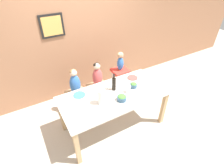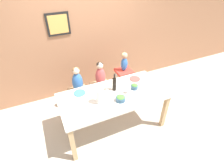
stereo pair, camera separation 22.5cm
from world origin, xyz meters
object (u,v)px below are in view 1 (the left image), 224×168
at_px(salad_bowl_small, 133,85).
at_px(dinner_plate_front_left, 88,112).
at_px(paper_towel_roll, 102,97).
at_px(salad_bowl_large, 122,98).
at_px(person_child_left, 75,82).
at_px(chair_far_left, 77,96).
at_px(wine_glass_far, 107,85).
at_px(chair_right_highchair, 120,76).
at_px(wine_glass_near, 129,87).
at_px(dinner_plate_front_right, 148,93).
at_px(wine_bottle, 114,84).
at_px(person_baby_right, 120,61).
at_px(chair_far_center, 98,89).
at_px(dinner_plate_back_right, 132,78).
at_px(person_child_center, 97,75).
at_px(dinner_plate_back_left, 79,95).

bearing_deg(salad_bowl_small, dinner_plate_front_left, -169.51).
xyz_separation_m(paper_towel_roll, dinner_plate_front_left, (-0.27, -0.08, -0.12)).
bearing_deg(salad_bowl_large, person_child_left, 118.37).
bearing_deg(chair_far_left, salad_bowl_large, -61.61).
bearing_deg(paper_towel_roll, wine_glass_far, 47.44).
distance_m(chair_right_highchair, person_child_left, 1.02).
distance_m(chair_right_highchair, wine_glass_near, 0.90).
distance_m(wine_glass_far, dinner_plate_front_right, 0.71).
height_order(wine_bottle, paper_towel_roll, wine_bottle).
xyz_separation_m(person_baby_right, salad_bowl_large, (-0.53, -0.89, -0.12)).
distance_m(chair_far_left, chair_far_center, 0.47).
distance_m(chair_right_highchair, dinner_plate_back_right, 0.50).
relative_size(person_baby_right, wine_glass_far, 2.57).
height_order(person_child_left, dinner_plate_front_right, person_child_left).
bearing_deg(person_child_center, wine_glass_near, -74.17).
xyz_separation_m(chair_far_center, salad_bowl_small, (0.37, -0.70, 0.41)).
distance_m(chair_far_center, chair_right_highchair, 0.55).
xyz_separation_m(chair_right_highchair, dinner_plate_back_left, (-1.08, -0.43, 0.22)).
xyz_separation_m(dinner_plate_front_left, dinner_plate_back_left, (0.04, 0.45, 0.00)).
bearing_deg(dinner_plate_front_right, chair_right_highchair, 87.37).
bearing_deg(dinner_plate_back_right, dinner_plate_front_right, -94.65).
bearing_deg(salad_bowl_large, chair_right_highchair, 59.26).
distance_m(paper_towel_roll, salad_bowl_small, 0.69).
bearing_deg(chair_right_highchair, wine_bottle, -130.39).
relative_size(person_baby_right, wine_bottle, 1.25).
height_order(person_child_left, dinner_plate_front_left, person_child_left).
relative_size(person_child_left, wine_glass_near, 3.47).
bearing_deg(dinner_plate_front_right, dinner_plate_back_left, 153.01).
height_order(wine_glass_far, dinner_plate_back_right, wine_glass_far).
bearing_deg(person_child_left, chair_far_center, -0.08).
distance_m(chair_right_highchair, dinner_plate_back_left, 1.18).
distance_m(chair_far_left, wine_glass_near, 1.14).
distance_m(person_child_center, dinner_plate_front_left, 1.05).
height_order(chair_far_left, person_baby_right, person_baby_right).
height_order(wine_bottle, dinner_plate_front_left, wine_bottle).
height_order(chair_right_highchair, wine_glass_far, wine_glass_far).
relative_size(person_baby_right, paper_towel_roll, 1.56).
height_order(chair_right_highchair, person_child_center, person_child_center).
height_order(person_baby_right, dinner_plate_front_right, person_baby_right).
bearing_deg(salad_bowl_small, chair_right_highchair, 76.93).
relative_size(paper_towel_roll, dinner_plate_front_right, 1.26).
xyz_separation_m(paper_towel_roll, dinner_plate_back_left, (-0.24, 0.36, -0.12)).
distance_m(wine_bottle, paper_towel_roll, 0.40).
relative_size(wine_glass_near, dinner_plate_front_right, 0.77).
height_order(wine_glass_near, dinner_plate_front_right, wine_glass_near).
height_order(person_child_center, salad_bowl_small, person_child_center).
bearing_deg(dinner_plate_front_left, wine_bottle, 25.26).
xyz_separation_m(chair_right_highchair, paper_towel_roll, (-0.84, -0.79, 0.34)).
bearing_deg(salad_bowl_small, chair_far_center, 118.01).
xyz_separation_m(chair_far_left, person_child_left, (0.00, 0.00, 0.35)).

